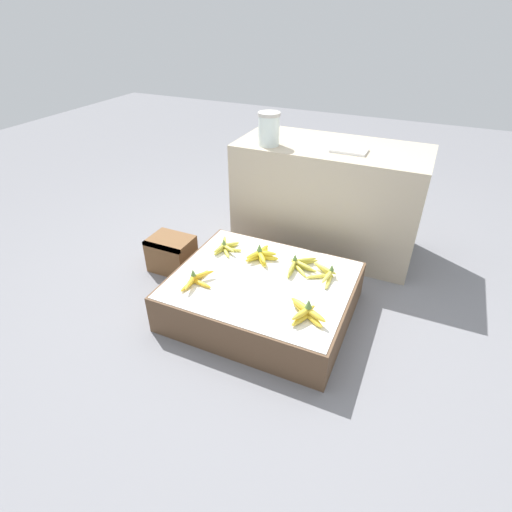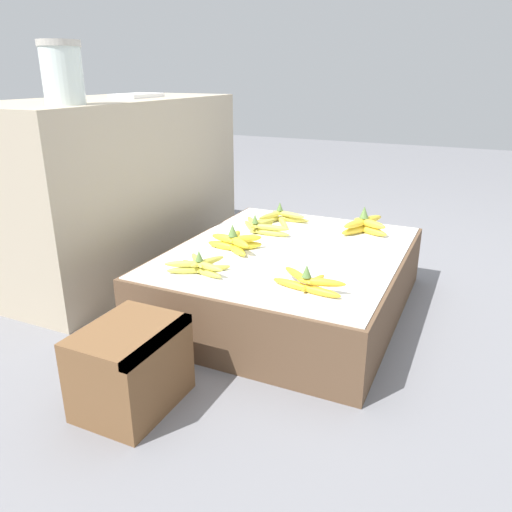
{
  "view_description": "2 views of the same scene",
  "coord_description": "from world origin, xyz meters",
  "views": [
    {
      "loc": [
        0.73,
        -1.69,
        1.59
      ],
      "look_at": [
        -0.1,
        0.14,
        0.29
      ],
      "focal_mm": 28.0,
      "sensor_mm": 36.0,
      "label": 1
    },
    {
      "loc": [
        -1.67,
        -0.64,
        0.88
      ],
      "look_at": [
        -0.12,
        0.08,
        0.25
      ],
      "focal_mm": 35.0,
      "sensor_mm": 36.0,
      "label": 2
    }
  ],
  "objects": [
    {
      "name": "banana_bunch_middle_midright",
      "position": [
        0.16,
        0.19,
        0.27
      ],
      "size": [
        0.18,
        0.26,
        0.09
      ],
      "color": "gold",
      "rests_on": "display_platform"
    },
    {
      "name": "foam_tray_white",
      "position": [
        0.23,
        0.84,
        0.78
      ],
      "size": [
        0.23,
        0.14,
        0.02
      ],
      "color": "white",
      "rests_on": "back_vendor_table"
    },
    {
      "name": "back_vendor_table",
      "position": [
        0.11,
        0.92,
        0.38
      ],
      "size": [
        1.28,
        0.6,
        0.77
      ],
      "color": "tan",
      "rests_on": "ground_plane"
    },
    {
      "name": "banana_bunch_front_left",
      "position": [
        -0.32,
        -0.19,
        0.27
      ],
      "size": [
        0.15,
        0.24,
        0.09
      ],
      "color": "gold",
      "rests_on": "display_platform"
    },
    {
      "name": "display_platform",
      "position": [
        0.0,
        0.0,
        0.12
      ],
      "size": [
        1.02,
        0.84,
        0.24
      ],
      "color": "brown",
      "rests_on": "ground_plane"
    },
    {
      "name": "banana_bunch_middle_left",
      "position": [
        -0.34,
        0.19,
        0.27
      ],
      "size": [
        0.18,
        0.21,
        0.08
      ],
      "color": "gold",
      "rests_on": "display_platform"
    },
    {
      "name": "banana_bunch_middle_right",
      "position": [
        0.32,
        0.17,
        0.27
      ],
      "size": [
        0.17,
        0.23,
        0.08
      ],
      "color": "#DBCC4C",
      "rests_on": "display_platform"
    },
    {
      "name": "banana_bunch_front_right",
      "position": [
        0.33,
        -0.21,
        0.28
      ],
      "size": [
        0.23,
        0.19,
        0.11
      ],
      "color": "gold",
      "rests_on": "display_platform"
    },
    {
      "name": "ground_plane",
      "position": [
        0.0,
        0.0,
        0.0
      ],
      "size": [
        10.0,
        10.0,
        0.0
      ],
      "primitive_type": "plane",
      "color": "slate"
    },
    {
      "name": "glass_jar",
      "position": [
        -0.29,
        0.75,
        0.87
      ],
      "size": [
        0.15,
        0.15,
        0.21
      ],
      "color": "silver",
      "rests_on": "back_vendor_table"
    },
    {
      "name": "banana_bunch_middle_midleft",
      "position": [
        -0.09,
        0.18,
        0.28
      ],
      "size": [
        0.19,
        0.21,
        0.11
      ],
      "color": "yellow",
      "rests_on": "display_platform"
    },
    {
      "name": "wooden_crate",
      "position": [
        -0.75,
        0.17,
        0.12
      ],
      "size": [
        0.29,
        0.22,
        0.24
      ],
      "color": "brown",
      "rests_on": "ground_plane"
    }
  ]
}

